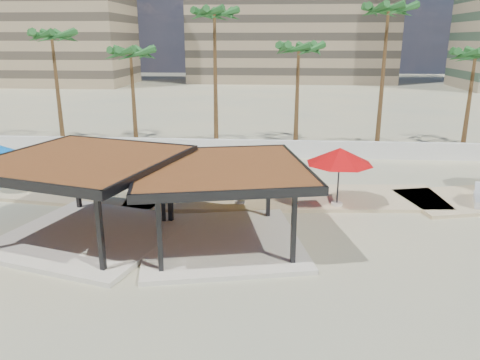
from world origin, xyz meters
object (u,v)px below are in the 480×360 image
at_px(umbrella_c, 340,156).
at_px(lounger_a, 126,182).
at_px(pavilion_west, 85,190).
at_px(pavilion_central, 221,198).

xyz_separation_m(umbrella_c, lounger_a, (-11.17, 2.31, -2.27)).
height_order(pavilion_west, umbrella_c, pavilion_west).
height_order(pavilion_central, pavilion_west, pavilion_west).
height_order(pavilion_central, umbrella_c, pavilion_central).
distance_m(pavilion_west, umbrella_c, 11.50).
distance_m(pavilion_central, pavilion_west, 5.54).
relative_size(pavilion_central, umbrella_c, 1.83).
distance_m(umbrella_c, lounger_a, 11.63).
bearing_deg(pavilion_central, lounger_a, 119.63).
relative_size(pavilion_west, lounger_a, 4.06).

